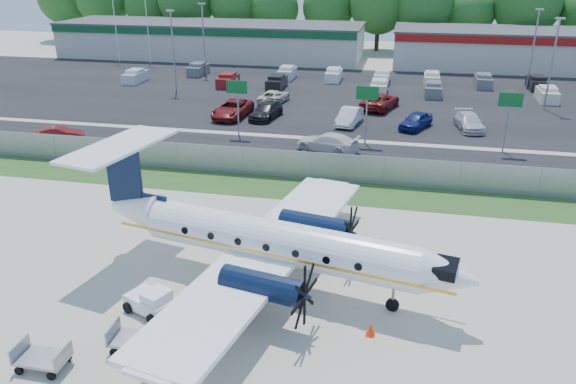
% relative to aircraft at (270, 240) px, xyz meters
% --- Properties ---
extents(ground, '(170.00, 170.00, 0.00)m').
position_rel_aircraft_xyz_m(ground, '(-0.37, -0.20, -2.28)').
color(ground, beige).
rests_on(ground, ground).
extents(grass_verge, '(170.00, 4.00, 0.02)m').
position_rel_aircraft_xyz_m(grass_verge, '(-0.37, 11.80, -2.27)').
color(grass_verge, '#2D561E').
rests_on(grass_verge, ground).
extents(access_road, '(170.00, 8.00, 0.02)m').
position_rel_aircraft_xyz_m(access_road, '(-0.37, 18.80, -2.27)').
color(access_road, black).
rests_on(access_road, ground).
extents(parking_lot, '(170.00, 32.00, 0.02)m').
position_rel_aircraft_xyz_m(parking_lot, '(-0.37, 39.80, -2.27)').
color(parking_lot, black).
rests_on(parking_lot, ground).
extents(perimeter_fence, '(120.00, 0.06, 1.99)m').
position_rel_aircraft_xyz_m(perimeter_fence, '(-0.37, 13.80, -1.28)').
color(perimeter_fence, gray).
rests_on(perimeter_fence, ground).
extents(building_west, '(46.40, 12.40, 5.24)m').
position_rel_aircraft_xyz_m(building_west, '(-24.37, 61.78, 0.35)').
color(building_west, beige).
rests_on(building_west, ground).
extents(building_east, '(44.40, 12.40, 5.24)m').
position_rel_aircraft_xyz_m(building_east, '(25.63, 61.78, 0.35)').
color(building_east, beige).
rests_on(building_east, ground).
extents(sign_left, '(1.80, 0.26, 5.00)m').
position_rel_aircraft_xyz_m(sign_left, '(-8.37, 22.71, 1.33)').
color(sign_left, gray).
rests_on(sign_left, ground).
extents(sign_mid, '(1.80, 0.26, 5.00)m').
position_rel_aircraft_xyz_m(sign_mid, '(2.63, 22.71, 1.33)').
color(sign_mid, gray).
rests_on(sign_mid, ground).
extents(sign_right, '(1.80, 0.26, 5.00)m').
position_rel_aircraft_xyz_m(sign_right, '(13.63, 22.71, 1.33)').
color(sign_right, gray).
rests_on(sign_right, ground).
extents(flagpole_west, '(1.06, 0.12, 10.00)m').
position_rel_aircraft_xyz_m(flagpole_west, '(-36.30, 54.80, 3.36)').
color(flagpole_west, white).
rests_on(flagpole_west, ground).
extents(flagpole_east, '(1.06, 0.12, 10.00)m').
position_rel_aircraft_xyz_m(flagpole_east, '(-31.30, 54.80, 3.36)').
color(flagpole_east, white).
rests_on(flagpole_east, ground).
extents(light_pole_nw, '(0.90, 0.35, 9.09)m').
position_rel_aircraft_xyz_m(light_pole_nw, '(-20.37, 37.80, 2.95)').
color(light_pole_nw, gray).
rests_on(light_pole_nw, ground).
extents(light_pole_ne, '(0.90, 0.35, 9.09)m').
position_rel_aircraft_xyz_m(light_pole_ne, '(19.63, 37.80, 2.95)').
color(light_pole_ne, gray).
rests_on(light_pole_ne, ground).
extents(light_pole_sw, '(0.90, 0.35, 9.09)m').
position_rel_aircraft_xyz_m(light_pole_sw, '(-20.37, 47.80, 2.95)').
color(light_pole_sw, gray).
rests_on(light_pole_sw, ground).
extents(light_pole_se, '(0.90, 0.35, 9.09)m').
position_rel_aircraft_xyz_m(light_pole_se, '(19.63, 47.80, 2.95)').
color(light_pole_se, gray).
rests_on(light_pole_se, ground).
extents(tree_line, '(112.00, 6.00, 14.00)m').
position_rel_aircraft_xyz_m(tree_line, '(-0.37, 73.80, -2.28)').
color(tree_line, '#215E1B').
rests_on(tree_line, ground).
extents(aircraft, '(19.34, 18.95, 5.90)m').
position_rel_aircraft_xyz_m(aircraft, '(0.00, 0.00, 0.00)').
color(aircraft, white).
rests_on(aircraft, ground).
extents(pushback_tug, '(2.47, 2.19, 1.15)m').
position_rel_aircraft_xyz_m(pushback_tug, '(-4.51, -3.46, -1.73)').
color(pushback_tug, white).
rests_on(pushback_tug, ground).
extents(baggage_cart_near, '(1.94, 1.19, 1.02)m').
position_rel_aircraft_xyz_m(baggage_cart_near, '(-7.04, -7.71, -1.81)').
color(baggage_cart_near, gray).
rests_on(baggage_cart_near, ground).
extents(baggage_cart_far, '(2.05, 1.28, 1.06)m').
position_rel_aircraft_xyz_m(baggage_cart_far, '(-4.05, -5.96, -1.79)').
color(baggage_cart_far, gray).
rests_on(baggage_cart_far, ground).
extents(cone_nose, '(0.40, 0.40, 0.57)m').
position_rel_aircraft_xyz_m(cone_nose, '(5.00, -3.11, -2.01)').
color(cone_nose, '#F33707').
rests_on(cone_nose, ground).
extents(cone_port_wing, '(0.41, 0.41, 0.59)m').
position_rel_aircraft_xyz_m(cone_port_wing, '(-1.87, -6.73, -2.00)').
color(cone_port_wing, '#F33707').
rests_on(cone_port_wing, ground).
extents(cone_starboard_wing, '(0.38, 0.38, 0.55)m').
position_rel_aircraft_xyz_m(cone_starboard_wing, '(-6.80, 4.66, -2.02)').
color(cone_starboard_wing, '#F33707').
rests_on(cone_starboard_wing, ground).
extents(road_car_west, '(4.11, 2.71, 1.28)m').
position_rel_aircraft_xyz_m(road_car_west, '(-22.74, 17.96, -2.28)').
color(road_car_west, maroon).
rests_on(road_car_west, ground).
extents(road_car_mid, '(5.51, 3.51, 1.49)m').
position_rel_aircraft_xyz_m(road_car_mid, '(-0.17, 20.12, -2.28)').
color(road_car_mid, silver).
rests_on(road_car_mid, ground).
extents(parked_car_a, '(3.15, 6.08, 1.64)m').
position_rel_aircraft_xyz_m(parked_car_a, '(-10.68, 28.45, -2.28)').
color(parked_car_a, maroon).
rests_on(parked_car_a, ground).
extents(parked_car_b, '(2.78, 5.27, 1.46)m').
position_rel_aircraft_xyz_m(parked_car_b, '(-7.38, 28.73, -2.28)').
color(parked_car_b, black).
rests_on(parked_car_b, ground).
extents(parked_car_c, '(2.30, 4.85, 1.54)m').
position_rel_aircraft_xyz_m(parked_car_c, '(0.71, 28.24, -2.28)').
color(parked_car_c, silver).
rests_on(parked_car_c, ground).
extents(parked_car_d, '(3.42, 4.72, 1.49)m').
position_rel_aircraft_xyz_m(parked_car_d, '(6.77, 28.16, -2.28)').
color(parked_car_d, navy).
rests_on(parked_car_d, ground).
extents(parked_car_e, '(2.77, 5.18, 1.43)m').
position_rel_aircraft_xyz_m(parked_car_e, '(11.49, 28.91, -2.28)').
color(parked_car_e, silver).
rests_on(parked_car_e, ground).
extents(parked_car_f, '(2.91, 5.20, 1.38)m').
position_rel_aircraft_xyz_m(parked_car_f, '(-8.08, 34.96, -2.28)').
color(parked_car_f, beige).
rests_on(parked_car_f, ground).
extents(parked_car_g, '(4.21, 6.36, 1.62)m').
position_rel_aircraft_xyz_m(parked_car_g, '(3.16, 34.72, -2.28)').
color(parked_car_g, maroon).
rests_on(parked_car_g, ground).
extents(far_parking_rows, '(56.00, 10.00, 1.60)m').
position_rel_aircraft_xyz_m(far_parking_rows, '(-0.37, 44.80, -2.28)').
color(far_parking_rows, gray).
rests_on(far_parking_rows, ground).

